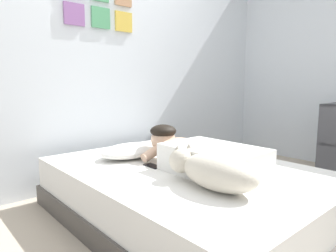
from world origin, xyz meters
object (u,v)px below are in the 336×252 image
at_px(coffee_cup, 160,148).
at_px(cell_phone, 153,166).
at_px(bed, 185,193).
at_px(dog, 214,170).
at_px(pillow, 131,151).
at_px(person_lying, 198,154).

distance_m(coffee_cup, cell_phone, 0.46).
relative_size(bed, cell_phone, 14.03).
bearing_deg(bed, dog, -113.99).
relative_size(coffee_cup, cell_phone, 0.89).
xyz_separation_m(bed, cell_phone, (-0.16, 0.16, 0.19)).
distance_m(dog, cell_phone, 0.58).
bearing_deg(dog, bed, 66.01).
bearing_deg(bed, pillow, 104.43).
bearing_deg(coffee_cup, person_lying, -103.46).
bearing_deg(dog, pillow, 86.14).
xyz_separation_m(pillow, coffee_cup, (0.29, -0.00, -0.02)).
xyz_separation_m(dog, cell_phone, (0.02, 0.57, -0.10)).
xyz_separation_m(dog, coffee_cup, (0.35, 0.89, -0.07)).
distance_m(person_lying, coffee_cup, 0.59).
bearing_deg(person_lying, cell_phone, 127.52).
bearing_deg(cell_phone, person_lying, -52.48).
xyz_separation_m(bed, pillow, (-0.12, 0.48, 0.25)).
relative_size(pillow, cell_phone, 3.71).
bearing_deg(cell_phone, coffee_cup, 44.37).
bearing_deg(pillow, bed, -75.57).
bearing_deg(pillow, cell_phone, -96.69).
height_order(bed, cell_phone, cell_phone).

